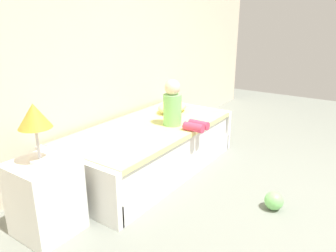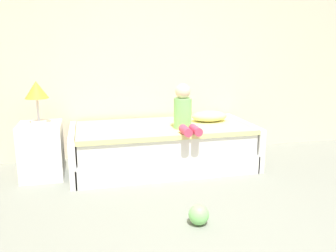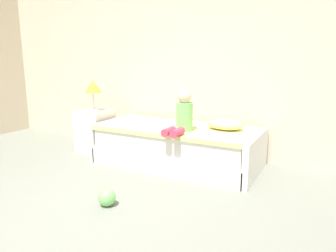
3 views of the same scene
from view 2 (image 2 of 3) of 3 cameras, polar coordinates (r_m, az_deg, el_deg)
name	(u,v)px [view 2 (image 2 of 3)]	position (r m, az deg, el deg)	size (l,w,h in m)	color
wall_rear	(152,42)	(4.45, -2.69, 13.80)	(7.20, 0.10, 2.90)	beige
bed	(163,146)	(4.03, -0.85, -3.45)	(2.11, 1.00, 0.50)	white
nightstand	(42,151)	(3.92, -20.41, -3.91)	(0.44, 0.44, 0.60)	white
table_lamp	(37,92)	(3.80, -21.16, 5.34)	(0.24, 0.24, 0.45)	silver
child_figure	(184,111)	(3.75, 2.69, 2.53)	(0.20, 0.51, 0.50)	#7FC672
pillow	(209,116)	(4.21, 6.92, 1.67)	(0.44, 0.30, 0.13)	#F2E58C
toy_ball	(199,215)	(2.81, 5.17, -14.56)	(0.17, 0.17, 0.17)	#7FD872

